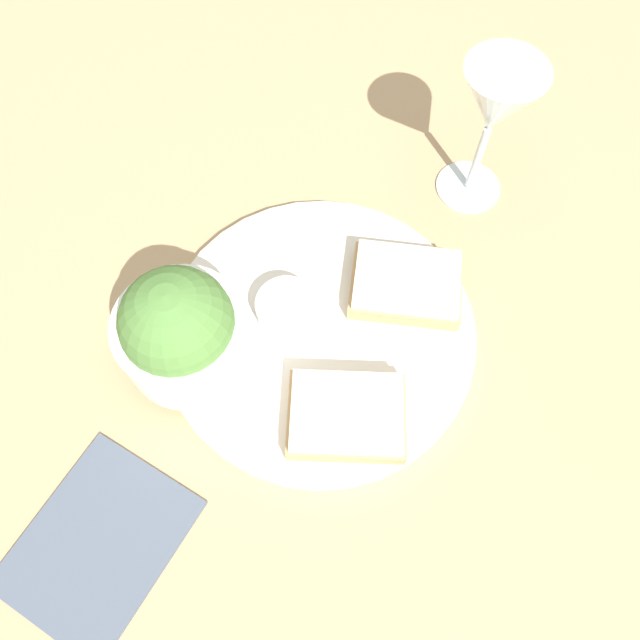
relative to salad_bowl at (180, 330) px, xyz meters
name	(u,v)px	position (x,y,z in m)	size (l,w,h in m)	color
ground_plane	(320,335)	(-0.12, -0.03, -0.06)	(4.00, 4.00, 0.00)	tan
dinner_plate	(320,332)	(-0.12, -0.03, -0.05)	(0.29, 0.29, 0.01)	silver
salad_bowl	(180,330)	(0.00, 0.00, 0.00)	(0.11, 0.11, 0.11)	white
sauce_ramekin	(287,308)	(-0.09, -0.04, -0.03)	(0.06, 0.06, 0.03)	white
cheese_toast_near	(406,284)	(-0.20, -0.07, -0.03)	(0.11, 0.08, 0.03)	tan
cheese_toast_far	(347,415)	(-0.14, 0.06, -0.03)	(0.10, 0.08, 0.03)	tan
wine_glass	(495,108)	(-0.27, -0.20, 0.06)	(0.08, 0.08, 0.16)	silver
napkin	(98,543)	(0.06, 0.17, -0.06)	(0.17, 0.18, 0.01)	#4C5666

